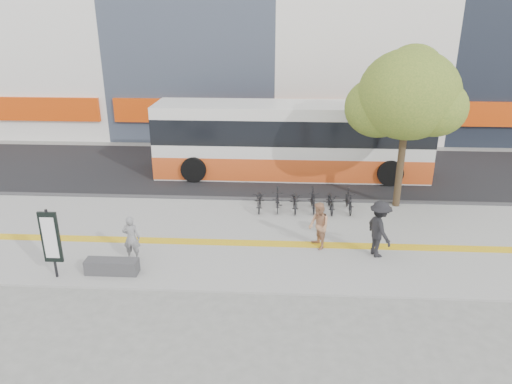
# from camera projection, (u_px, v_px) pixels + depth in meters

# --- Properties ---
(ground) EXTENTS (120.00, 120.00, 0.00)m
(ground) POSITION_uv_depth(u_px,v_px,m) (204.00, 258.00, 15.49)
(ground) COLOR slate
(ground) RESTS_ON ground
(sidewalk) EXTENTS (40.00, 7.00, 0.08)m
(sidewalk) POSITION_uv_depth(u_px,v_px,m) (210.00, 237.00, 16.87)
(sidewalk) COLOR gray
(sidewalk) RESTS_ON ground
(tactile_strip) EXTENTS (40.00, 0.45, 0.01)m
(tactile_strip) POSITION_uv_depth(u_px,v_px,m) (208.00, 242.00, 16.39)
(tactile_strip) COLOR gold
(tactile_strip) RESTS_ON sidewalk
(street) EXTENTS (40.00, 8.00, 0.06)m
(street) POSITION_uv_depth(u_px,v_px,m) (232.00, 170.00, 23.85)
(street) COLOR black
(street) RESTS_ON ground
(curb) EXTENTS (40.00, 0.25, 0.14)m
(curb) POSITION_uv_depth(u_px,v_px,m) (222.00, 199.00, 20.12)
(curb) COLOR #353537
(curb) RESTS_ON ground
(bench) EXTENTS (1.60, 0.45, 0.45)m
(bench) POSITION_uv_depth(u_px,v_px,m) (112.00, 266.00, 14.40)
(bench) COLOR #353537
(bench) RESTS_ON sidewalk
(signboard) EXTENTS (0.55, 0.10, 2.20)m
(signboard) POSITION_uv_depth(u_px,v_px,m) (51.00, 238.00, 13.81)
(signboard) COLOR black
(signboard) RESTS_ON sidewalk
(street_tree) EXTENTS (4.40, 3.80, 6.31)m
(street_tree) POSITION_uv_depth(u_px,v_px,m) (407.00, 96.00, 17.96)
(street_tree) COLOR #342617
(street_tree) RESTS_ON sidewalk
(bus) EXTENTS (12.87, 3.05, 3.43)m
(bus) POSITION_uv_depth(u_px,v_px,m) (291.00, 142.00, 22.64)
(bus) COLOR silver
(bus) RESTS_ON street
(bicycle_row) EXTENTS (4.04, 1.54, 0.89)m
(bicycle_row) POSITION_uv_depth(u_px,v_px,m) (303.00, 200.00, 18.85)
(bicycle_row) COLOR black
(bicycle_row) RESTS_ON sidewalk
(seated_woman) EXTENTS (0.55, 0.37, 1.50)m
(seated_woman) POSITION_uv_depth(u_px,v_px,m) (131.00, 238.00, 15.01)
(seated_woman) COLOR black
(seated_woman) RESTS_ON sidewalk
(pedestrian_tan) EXTENTS (0.84, 0.94, 1.60)m
(pedestrian_tan) POSITION_uv_depth(u_px,v_px,m) (319.00, 226.00, 15.74)
(pedestrian_tan) COLOR #AE7A57
(pedestrian_tan) RESTS_ON sidewalk
(pedestrian_dark) EXTENTS (1.06, 1.39, 1.90)m
(pedestrian_dark) POSITION_uv_depth(u_px,v_px,m) (379.00, 229.00, 15.18)
(pedestrian_dark) COLOR black
(pedestrian_dark) RESTS_ON sidewalk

